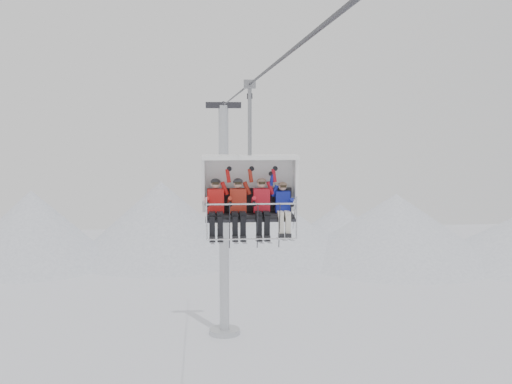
{
  "coord_description": "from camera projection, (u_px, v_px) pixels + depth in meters",
  "views": [
    {
      "loc": [
        -1.22,
        -14.46,
        12.34
      ],
      "look_at": [
        0.0,
        0.0,
        10.76
      ],
      "focal_mm": 45.0,
      "sensor_mm": 36.0,
      "label": 1
    }
  ],
  "objects": [
    {
      "name": "skier_far_left",
      "position": [
        216.0,
        206.0,
        16.3
      ],
      "size": [
        0.42,
        1.69,
        1.67
      ],
      "color": "red",
      "rests_on": "chairlift_carrier"
    },
    {
      "name": "skier_center_right",
      "position": [
        262.0,
        205.0,
        16.4
      ],
      "size": [
        0.42,
        1.69,
        1.67
      ],
      "color": "red",
      "rests_on": "chairlift_carrier"
    },
    {
      "name": "ridgeline",
      "position": [
        199.0,
        230.0,
        56.98
      ],
      "size": [
        72.0,
        21.0,
        7.0
      ],
      "color": "white",
      "rests_on": "ground"
    },
    {
      "name": "haul_cable",
      "position": [
        256.0,
        79.0,
        14.32
      ],
      "size": [
        0.06,
        50.0,
        0.06
      ],
      "primitive_type": "cylinder",
      "rotation": [
        1.57,
        0.0,
        0.0
      ],
      "color": "#2B2B30",
      "rests_on": "lift_tower_left"
    },
    {
      "name": "chairlift_carrier",
      "position": [
        249.0,
        186.0,
        16.62
      ],
      "size": [
        2.45,
        1.17,
        3.98
      ],
      "color": "black",
      "rests_on": "haul_cable"
    },
    {
      "name": "lift_tower_right",
      "position": [
        224.0,
        237.0,
        36.93
      ],
      "size": [
        2.0,
        1.8,
        13.48
      ],
      "color": "#B2B5B9",
      "rests_on": "ground"
    },
    {
      "name": "skier_center_left",
      "position": [
        238.0,
        206.0,
        16.35
      ],
      "size": [
        0.42,
        1.69,
        1.67
      ],
      "color": "#A52618",
      "rests_on": "chairlift_carrier"
    },
    {
      "name": "skier_far_right",
      "position": [
        283.0,
        207.0,
        16.44
      ],
      "size": [
        0.37,
        1.69,
        1.51
      ],
      "color": "navy",
      "rests_on": "chairlift_carrier"
    }
  ]
}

